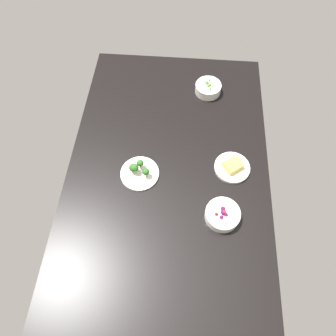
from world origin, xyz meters
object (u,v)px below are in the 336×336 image
at_px(plate_cheese, 232,167).
at_px(plate_broccoli, 139,172).
at_px(bowl_peas, 208,88).
at_px(bowl_berries, 222,215).

height_order(plate_cheese, plate_broccoli, plate_broccoli).
bearing_deg(plate_broccoli, plate_cheese, -81.88).
xyz_separation_m(bowl_peas, plate_broccoli, (-0.56, 0.32, -0.01)).
relative_size(plate_cheese, bowl_peas, 1.19).
relative_size(bowl_berries, bowl_peas, 1.07).
bearing_deg(plate_cheese, bowl_peas, 14.31).
relative_size(bowl_peas, plate_broccoli, 0.78).
distance_m(bowl_peas, plate_broccoli, 0.65).
bearing_deg(bowl_berries, bowl_peas, 5.65).
xyz_separation_m(plate_cheese, bowl_peas, (0.50, 0.13, 0.01)).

